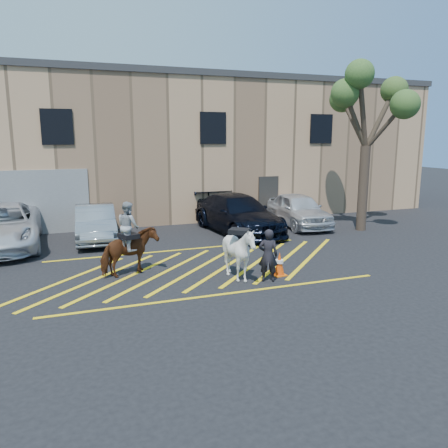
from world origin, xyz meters
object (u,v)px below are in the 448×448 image
object	(u,v)px
car_white_pickup	(1,227)
car_blue_suv	(238,214)
handler	(268,255)
traffic_cone	(279,264)
mounted_bay	(129,246)
car_white_suv	(298,210)
saddled_white	(239,253)
tree	(368,101)
car_silver_sedan	(96,223)

from	to	relation	value
car_white_pickup	car_blue_suv	world-z (taller)	car_white_pickup
car_white_pickup	handler	bearing A→B (deg)	-43.55
traffic_cone	handler	bearing A→B (deg)	-145.97
mounted_bay	traffic_cone	size ratio (longest dim) A/B	3.13
car_white_suv	saddled_white	bearing A→B (deg)	-125.88
car_white_pickup	handler	world-z (taller)	car_white_pickup
car_white_pickup	tree	xyz separation A→B (m)	(14.98, -1.92, 4.86)
car_white_suv	traffic_cone	distance (m)	7.89
traffic_cone	car_silver_sedan	bearing A→B (deg)	126.14
car_silver_sedan	mounted_bay	distance (m)	5.22
handler	mounted_bay	size ratio (longest dim) A/B	0.69
car_blue_suv	tree	world-z (taller)	tree
car_silver_sedan	mounted_bay	bearing A→B (deg)	-80.43
car_white_pickup	tree	bearing A→B (deg)	-8.90
car_white_pickup	mounted_bay	world-z (taller)	mounted_bay
car_silver_sedan	traffic_cone	size ratio (longest dim) A/B	5.98
car_silver_sedan	traffic_cone	world-z (taller)	car_silver_sedan
car_white_pickup	car_white_suv	bearing A→B (deg)	-2.00
car_white_pickup	car_blue_suv	xyz separation A→B (m)	(9.52, -0.43, -0.00)
mounted_bay	tree	size ratio (longest dim) A/B	0.31
car_silver_sedan	handler	xyz separation A→B (m)	(4.36, -7.15, 0.06)
mounted_bay	traffic_cone	bearing A→B (deg)	-20.20
car_white_suv	traffic_cone	xyz separation A→B (m)	(-4.36, -6.56, -0.42)
car_blue_suv	car_white_suv	bearing A→B (deg)	-0.12
traffic_cone	tree	bearing A→B (deg)	35.75
handler	mounted_bay	world-z (taller)	mounted_bay
car_white_pickup	mounted_bay	distance (m)	6.53
saddled_white	handler	bearing A→B (deg)	-26.96
traffic_cone	car_white_suv	bearing A→B (deg)	56.39
car_blue_suv	saddled_white	xyz separation A→B (m)	(-2.44, -6.23, 0.01)
car_blue_suv	car_white_pickup	bearing A→B (deg)	171.45
saddled_white	traffic_cone	xyz separation A→B (m)	(1.33, 0.01, -0.47)
car_blue_suv	car_white_suv	distance (m)	3.27
car_white_suv	handler	size ratio (longest dim) A/B	2.92
saddled_white	car_white_suv	bearing A→B (deg)	49.09
handler	car_white_pickup	bearing A→B (deg)	-18.32
handler	tree	bearing A→B (deg)	-120.73
car_blue_suv	saddled_white	size ratio (longest dim) A/B	2.84
tree	car_silver_sedan	bearing A→B (deg)	170.01
car_white_pickup	car_silver_sedan	xyz separation A→B (m)	(3.47, 0.10, -0.11)
saddled_white	tree	distance (m)	10.41
mounted_bay	traffic_cone	world-z (taller)	mounted_bay
mounted_bay	tree	world-z (taller)	tree
car_white_pickup	car_white_suv	distance (m)	12.77
car_white_pickup	car_silver_sedan	bearing A→B (deg)	0.13
saddled_white	tree	xyz separation A→B (m)	(7.90, 4.74, 4.85)
saddled_white	mounted_bay	bearing A→B (deg)	151.88
traffic_cone	tree	distance (m)	9.69
handler	traffic_cone	world-z (taller)	handler
car_silver_sedan	saddled_white	bearing A→B (deg)	-59.41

